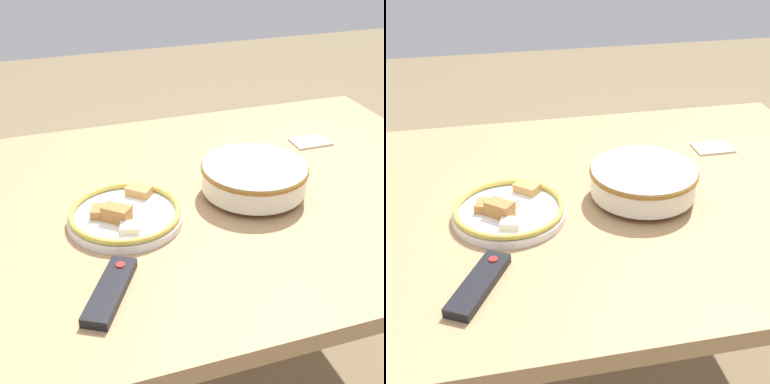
# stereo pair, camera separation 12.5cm
# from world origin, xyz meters

# --- Properties ---
(dining_table) EXTENTS (1.54, 1.02, 0.73)m
(dining_table) POSITION_xyz_m (0.00, 0.00, 0.66)
(dining_table) COLOR tan
(dining_table) RESTS_ON ground_plane
(noodle_bowl) EXTENTS (0.26, 0.26, 0.08)m
(noodle_bowl) POSITION_xyz_m (-0.16, 0.03, 0.78)
(noodle_bowl) COLOR silver
(noodle_bowl) RESTS_ON dining_table
(food_plate) EXTENTS (0.26, 0.26, 0.05)m
(food_plate) POSITION_xyz_m (0.17, 0.05, 0.75)
(food_plate) COLOR white
(food_plate) RESTS_ON dining_table
(tv_remote) EXTENTS (0.14, 0.19, 0.02)m
(tv_remote) POSITION_xyz_m (0.25, 0.30, 0.74)
(tv_remote) COLOR black
(tv_remote) RESTS_ON dining_table
(folded_napkin) EXTENTS (0.11, 0.08, 0.01)m
(folded_napkin) POSITION_xyz_m (-0.45, -0.19, 0.73)
(folded_napkin) COLOR beige
(folded_napkin) RESTS_ON dining_table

